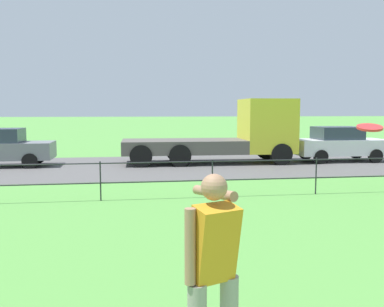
{
  "coord_description": "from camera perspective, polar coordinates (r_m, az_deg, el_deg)",
  "views": [
    {
      "loc": [
        -2.1,
        3.67,
        2.28
      ],
      "look_at": [
        -1.07,
        10.64,
        1.55
      ],
      "focal_mm": 39.33,
      "sensor_mm": 36.0,
      "label": 1
    }
  ],
  "objects": [
    {
      "name": "flatbed_truck_left",
      "position": [
        18.29,
        5.65,
        2.57
      ],
      "size": [
        7.35,
        2.56,
        2.75
      ],
      "color": "yellow",
      "rests_on": "ground"
    },
    {
      "name": "person_thrower",
      "position": [
        3.63,
        2.82,
        -15.44
      ],
      "size": [
        0.48,
        0.88,
        1.76
      ],
      "color": "gray",
      "rests_on": "ground"
    },
    {
      "name": "frisbee",
      "position": [
        4.93,
        22.96,
        3.27
      ],
      "size": [
        0.34,
        0.34,
        0.09
      ],
      "color": "red"
    },
    {
      "name": "street_strip",
      "position": [
        17.32,
        -1.32,
        -1.63
      ],
      "size": [
        80.0,
        7.28,
        0.01
      ],
      "primitive_type": "cube",
      "color": "#565454",
      "rests_on": "ground"
    },
    {
      "name": "park_fence",
      "position": [
        10.96,
        2.78,
        -2.57
      ],
      "size": [
        28.64,
        0.04,
        1.0
      ],
      "color": "#232328",
      "rests_on": "ground"
    },
    {
      "name": "car_grey_right",
      "position": [
        18.61,
        -24.51,
        0.76
      ],
      "size": [
        4.02,
        1.85,
        1.54
      ],
      "color": "slate",
      "rests_on": "ground"
    },
    {
      "name": "car_white_center",
      "position": [
        19.84,
        19.32,
        1.25
      ],
      "size": [
        4.03,
        1.87,
        1.54
      ],
      "color": "silver",
      "rests_on": "ground"
    }
  ]
}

